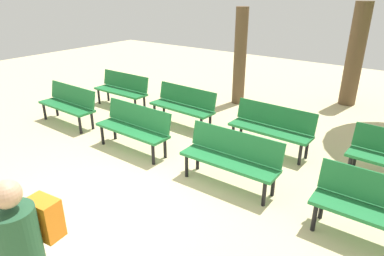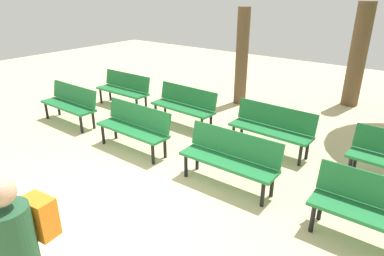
{
  "view_description": "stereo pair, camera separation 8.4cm",
  "coord_description": "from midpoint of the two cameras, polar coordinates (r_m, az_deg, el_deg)",
  "views": [
    {
      "loc": [
        3.42,
        -2.58,
        2.96
      ],
      "look_at": [
        0.0,
        2.05,
        0.55
      ],
      "focal_mm": 31.59,
      "sensor_mm": 36.0,
      "label": 1
    },
    {
      "loc": [
        3.49,
        -2.53,
        2.96
      ],
      "look_at": [
        0.0,
        2.05,
        0.55
      ],
      "focal_mm": 31.59,
      "sensor_mm": 36.0,
      "label": 2
    }
  ],
  "objects": [
    {
      "name": "bench_r0_c0",
      "position": [
        8.29,
        -20.39,
        4.04
      ],
      "size": [
        1.61,
        0.51,
        0.87
      ],
      "rotation": [
        0.0,
        0.0,
        -0.02
      ],
      "color": "#1E7238",
      "rests_on": "ground_plane"
    },
    {
      "name": "bench_r1_c2",
      "position": [
        6.63,
        12.92,
        0.38
      ],
      "size": [
        1.61,
        0.53,
        0.87
      ],
      "rotation": [
        0.0,
        0.0,
        -0.03
      ],
      "color": "#1E7238",
      "rests_on": "ground_plane"
    },
    {
      "name": "visitor_with_backpack",
      "position": [
        3.27,
        -26.9,
        -18.5
      ],
      "size": [
        0.38,
        0.56,
        1.65
      ],
      "rotation": [
        0.0,
        0.0,
        3.27
      ],
      "color": "navy",
      "rests_on": "ground_plane"
    },
    {
      "name": "bench_r0_c1",
      "position": [
        6.58,
        -10.09,
        0.41
      ],
      "size": [
        1.61,
        0.5,
        0.87
      ],
      "rotation": [
        0.0,
        0.0,
        -0.01
      ],
      "color": "#1E7238",
      "rests_on": "ground_plane"
    },
    {
      "name": "tree_1",
      "position": [
        9.89,
        25.61,
        11.02
      ],
      "size": [
        0.43,
        0.43,
        2.65
      ],
      "color": "brown",
      "rests_on": "ground_plane"
    },
    {
      "name": "ground_plane",
      "position": [
        5.22,
        -14.34,
        -12.66
      ],
      "size": [
        24.0,
        24.0,
        0.0
      ],
      "primitive_type": "plane",
      "color": "beige"
    },
    {
      "name": "bench_r1_c1",
      "position": [
        7.69,
        -1.78,
        4.08
      ],
      "size": [
        1.62,
        0.55,
        0.87
      ],
      "rotation": [
        0.0,
        0.0,
        -0.04
      ],
      "color": "#1E7238",
      "rests_on": "ground_plane"
    },
    {
      "name": "tree_2",
      "position": [
        9.15,
        7.84,
        11.79
      ],
      "size": [
        0.33,
        0.33,
        2.51
      ],
      "color": "brown",
      "rests_on": "ground_plane"
    },
    {
      "name": "bench_r0_c2",
      "position": [
        5.36,
        6.16,
        -4.7
      ],
      "size": [
        1.61,
        0.5,
        0.87
      ],
      "rotation": [
        0.0,
        0.0,
        0.01
      ],
      "color": "#1E7238",
      "rests_on": "ground_plane"
    },
    {
      "name": "bench_r0_c3",
      "position": [
        4.73,
        29.06,
        -11.79
      ],
      "size": [
        1.6,
        0.49,
        0.87
      ],
      "rotation": [
        0.0,
        0.0,
        0.01
      ],
      "color": "#1E7238",
      "rests_on": "ground_plane"
    },
    {
      "name": "bench_r1_c0",
      "position": [
        9.12,
        -11.96,
        6.61
      ],
      "size": [
        1.6,
        0.48,
        0.87
      ],
      "rotation": [
        0.0,
        0.0,
        0.0
      ],
      "color": "#1E7238",
      "rests_on": "ground_plane"
    }
  ]
}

